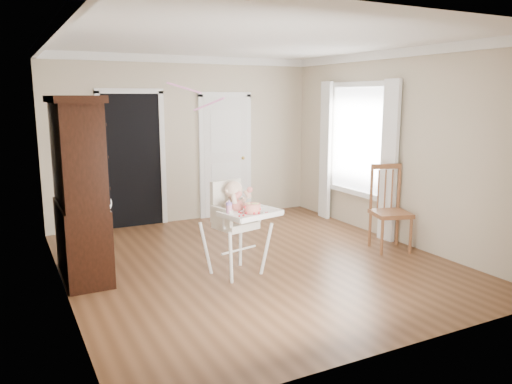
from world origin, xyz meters
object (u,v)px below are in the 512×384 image
cake (252,208)px  china_cabinet (80,189)px  dining_chair (390,211)px  sippy_cup (229,208)px  high_chair (236,217)px

cake → china_cabinet: (-1.68, 1.00, 0.20)m
cake → dining_chair: dining_chair is taller
dining_chair → sippy_cup: bearing=-159.8°
cake → china_cabinet: china_cabinet is taller
high_chair → sippy_cup: (-0.17, -0.19, 0.16)m
dining_chair → cake: bearing=-157.6°
sippy_cup → cake: bearing=-15.8°
cake → china_cabinet: bearing=149.3°
cake → china_cabinet: size_ratio=0.11×
china_cabinet → dining_chair: china_cabinet is taller
sippy_cup → china_cabinet: bearing=147.0°
high_chair → dining_chair: size_ratio=0.98×
cake → high_chair: bearing=107.9°
high_chair → cake: high_chair is taller
high_chair → sippy_cup: 0.30m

